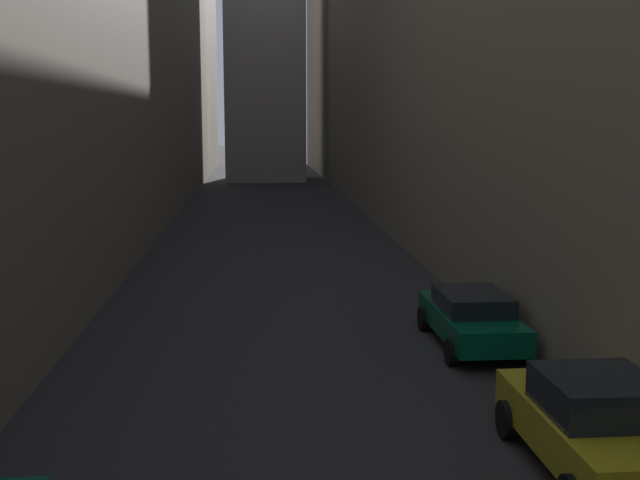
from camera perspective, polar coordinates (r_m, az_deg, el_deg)
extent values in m
plane|color=#232326|center=(44.06, -3.43, 1.36)|extent=(264.00, 264.00, 0.00)
cube|color=#756B5B|center=(47.58, -20.03, 14.28)|extent=(15.09, 108.00, 21.33)
cube|color=#756B5B|center=(48.17, 13.01, 15.00)|extent=(15.61, 108.00, 22.18)
cube|color=#A59919|center=(13.60, 18.98, -12.84)|extent=(1.83, 4.34, 0.70)
cube|color=black|center=(13.28, 19.34, -10.42)|extent=(1.68, 1.85, 0.59)
cylinder|color=black|center=(14.70, 13.23, -12.41)|extent=(0.22, 0.68, 0.68)
cylinder|color=black|center=(15.34, 19.89, -11.80)|extent=(0.22, 0.68, 0.68)
cube|color=#05472D|center=(20.12, 10.76, -5.73)|extent=(1.72, 4.50, 0.61)
cube|color=black|center=(19.91, 10.88, -4.32)|extent=(1.58, 2.19, 0.45)
cylinder|color=black|center=(21.44, 7.43, -5.60)|extent=(0.22, 0.64, 0.64)
cylinder|color=black|center=(21.85, 11.87, -5.44)|extent=(0.22, 0.64, 0.64)
cylinder|color=black|center=(18.56, 9.40, -7.89)|extent=(0.22, 0.64, 0.64)
cylinder|color=black|center=(19.04, 14.47, -7.63)|extent=(0.22, 0.64, 0.64)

